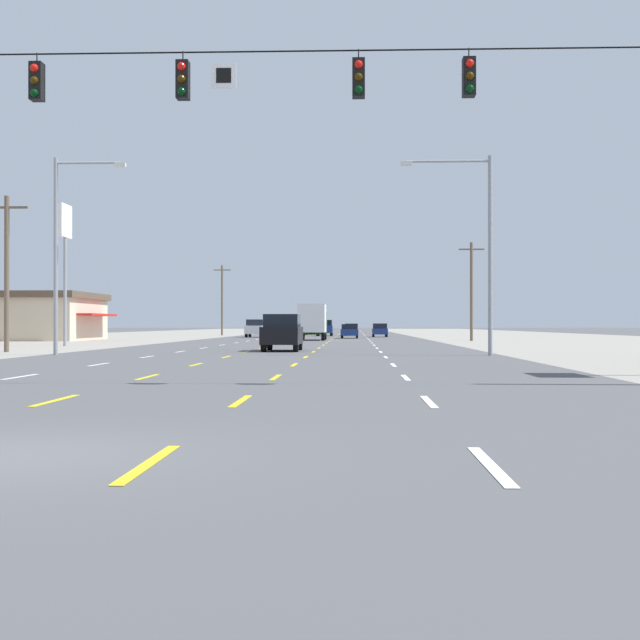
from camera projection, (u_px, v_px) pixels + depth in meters
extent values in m
plane|color=#4C4C4F|center=(308.00, 341.00, 75.78)|extent=(572.00, 572.00, 0.00)
cube|color=gray|center=(19.00, 341.00, 76.71)|extent=(28.00, 440.00, 0.01)
cube|color=gray|center=(604.00, 342.00, 74.84)|extent=(28.00, 440.00, 0.01)
cube|color=white|center=(20.00, 377.00, 24.51)|extent=(0.14, 2.60, 0.01)
cube|color=white|center=(98.00, 364.00, 32.01)|extent=(0.14, 2.60, 0.01)
cube|color=white|center=(147.00, 357.00, 39.50)|extent=(0.14, 2.60, 0.01)
cube|color=white|center=(180.00, 352.00, 47.00)|extent=(0.14, 2.60, 0.01)
cube|color=white|center=(204.00, 348.00, 54.49)|extent=(0.14, 2.60, 0.01)
cube|color=white|center=(222.00, 345.00, 61.99)|extent=(0.14, 2.60, 0.01)
cube|color=white|center=(236.00, 343.00, 69.48)|extent=(0.14, 2.60, 0.01)
cube|color=white|center=(248.00, 341.00, 76.98)|extent=(0.14, 2.60, 0.01)
cube|color=white|center=(257.00, 340.00, 84.47)|extent=(0.14, 2.60, 0.01)
cube|color=white|center=(265.00, 338.00, 91.96)|extent=(0.14, 2.60, 0.01)
cube|color=white|center=(272.00, 337.00, 99.46)|extent=(0.14, 2.60, 0.01)
cube|color=white|center=(277.00, 336.00, 106.95)|extent=(0.14, 2.60, 0.01)
cube|color=white|center=(282.00, 336.00, 114.45)|extent=(0.14, 2.60, 0.01)
cube|color=white|center=(287.00, 335.00, 121.94)|extent=(0.14, 2.60, 0.01)
cube|color=white|center=(291.00, 334.00, 129.44)|extent=(0.14, 2.60, 0.01)
cube|color=white|center=(294.00, 334.00, 136.93)|extent=(0.14, 2.60, 0.01)
cube|color=white|center=(297.00, 333.00, 144.43)|extent=(0.14, 2.60, 0.01)
cube|color=white|center=(300.00, 333.00, 151.92)|extent=(0.14, 2.60, 0.01)
cube|color=white|center=(303.00, 332.00, 159.42)|extent=(0.14, 2.60, 0.01)
cube|color=white|center=(305.00, 332.00, 166.91)|extent=(0.14, 2.60, 0.01)
cube|color=white|center=(307.00, 332.00, 174.40)|extent=(0.14, 2.60, 0.01)
cube|color=white|center=(309.00, 331.00, 181.90)|extent=(0.14, 2.60, 0.01)
cube|color=white|center=(311.00, 331.00, 189.39)|extent=(0.14, 2.60, 0.01)
cube|color=white|center=(312.00, 331.00, 196.89)|extent=(0.14, 2.60, 0.01)
cube|color=white|center=(314.00, 331.00, 204.38)|extent=(0.14, 2.60, 0.01)
cube|color=white|center=(315.00, 330.00, 211.88)|extent=(0.14, 2.60, 0.01)
cube|color=white|center=(317.00, 330.00, 219.37)|extent=(0.14, 2.60, 0.01)
cube|color=white|center=(318.00, 330.00, 226.87)|extent=(0.14, 2.60, 0.01)
cube|color=yellow|center=(55.00, 400.00, 16.89)|extent=(0.14, 2.60, 0.01)
cube|color=yellow|center=(147.00, 377.00, 24.38)|extent=(0.14, 2.60, 0.01)
cube|color=yellow|center=(196.00, 365.00, 31.88)|extent=(0.14, 2.60, 0.01)
cube|color=yellow|center=(226.00, 357.00, 39.37)|extent=(0.14, 2.60, 0.01)
cube|color=yellow|center=(246.00, 352.00, 46.86)|extent=(0.14, 2.60, 0.01)
cube|color=yellow|center=(261.00, 348.00, 54.36)|extent=(0.14, 2.60, 0.01)
cube|color=yellow|center=(272.00, 345.00, 61.85)|extent=(0.14, 2.60, 0.01)
cube|color=yellow|center=(281.00, 343.00, 69.35)|extent=(0.14, 2.60, 0.01)
cube|color=yellow|center=(288.00, 341.00, 76.84)|extent=(0.14, 2.60, 0.01)
cube|color=yellow|center=(294.00, 340.00, 84.34)|extent=(0.14, 2.60, 0.01)
cube|color=yellow|center=(299.00, 338.00, 91.83)|extent=(0.14, 2.60, 0.01)
cube|color=yellow|center=(303.00, 337.00, 99.33)|extent=(0.14, 2.60, 0.01)
cube|color=yellow|center=(307.00, 336.00, 106.82)|extent=(0.14, 2.60, 0.01)
cube|color=yellow|center=(310.00, 336.00, 114.32)|extent=(0.14, 2.60, 0.01)
cube|color=yellow|center=(313.00, 335.00, 121.81)|extent=(0.14, 2.60, 0.01)
cube|color=yellow|center=(315.00, 334.00, 129.30)|extent=(0.14, 2.60, 0.01)
cube|color=yellow|center=(317.00, 334.00, 136.80)|extent=(0.14, 2.60, 0.01)
cube|color=yellow|center=(319.00, 333.00, 144.29)|extent=(0.14, 2.60, 0.01)
cube|color=yellow|center=(321.00, 333.00, 151.79)|extent=(0.14, 2.60, 0.01)
cube|color=yellow|center=(322.00, 332.00, 159.28)|extent=(0.14, 2.60, 0.01)
cube|color=yellow|center=(324.00, 332.00, 166.78)|extent=(0.14, 2.60, 0.01)
cube|color=yellow|center=(325.00, 332.00, 174.27)|extent=(0.14, 2.60, 0.01)
cube|color=yellow|center=(326.00, 331.00, 181.77)|extent=(0.14, 2.60, 0.01)
cube|color=yellow|center=(327.00, 331.00, 189.26)|extent=(0.14, 2.60, 0.01)
cube|color=yellow|center=(328.00, 331.00, 196.76)|extent=(0.14, 2.60, 0.01)
cube|color=yellow|center=(329.00, 331.00, 204.25)|extent=(0.14, 2.60, 0.01)
cube|color=yellow|center=(330.00, 330.00, 211.74)|extent=(0.14, 2.60, 0.01)
cube|color=yellow|center=(331.00, 330.00, 219.24)|extent=(0.14, 2.60, 0.01)
cube|color=yellow|center=(332.00, 330.00, 226.73)|extent=(0.14, 2.60, 0.01)
cube|color=yellow|center=(149.00, 463.00, 9.26)|extent=(0.14, 2.60, 0.01)
cube|color=yellow|center=(241.00, 401.00, 16.75)|extent=(0.14, 2.60, 0.01)
cube|color=yellow|center=(276.00, 377.00, 24.25)|extent=(0.14, 2.60, 0.01)
cube|color=yellow|center=(294.00, 365.00, 31.74)|extent=(0.14, 2.60, 0.01)
cube|color=yellow|center=(306.00, 357.00, 39.24)|extent=(0.14, 2.60, 0.01)
cube|color=yellow|center=(313.00, 352.00, 46.73)|extent=(0.14, 2.60, 0.01)
cube|color=yellow|center=(319.00, 348.00, 54.23)|extent=(0.14, 2.60, 0.01)
cube|color=yellow|center=(323.00, 345.00, 61.72)|extent=(0.14, 2.60, 0.01)
cube|color=yellow|center=(327.00, 343.00, 69.22)|extent=(0.14, 2.60, 0.01)
cube|color=yellow|center=(329.00, 341.00, 76.71)|extent=(0.14, 2.60, 0.01)
cube|color=yellow|center=(331.00, 340.00, 84.21)|extent=(0.14, 2.60, 0.01)
cube|color=yellow|center=(333.00, 338.00, 91.70)|extent=(0.14, 2.60, 0.01)
cube|color=yellow|center=(335.00, 337.00, 99.19)|extent=(0.14, 2.60, 0.01)
cube|color=yellow|center=(336.00, 336.00, 106.69)|extent=(0.14, 2.60, 0.01)
cube|color=yellow|center=(337.00, 336.00, 114.18)|extent=(0.14, 2.60, 0.01)
cube|color=yellow|center=(338.00, 335.00, 121.68)|extent=(0.14, 2.60, 0.01)
cube|color=yellow|center=(339.00, 334.00, 129.17)|extent=(0.14, 2.60, 0.01)
cube|color=yellow|center=(340.00, 334.00, 136.67)|extent=(0.14, 2.60, 0.01)
cube|color=yellow|center=(341.00, 333.00, 144.16)|extent=(0.14, 2.60, 0.01)
cube|color=yellow|center=(341.00, 333.00, 151.66)|extent=(0.14, 2.60, 0.01)
cube|color=yellow|center=(342.00, 332.00, 159.15)|extent=(0.14, 2.60, 0.01)
cube|color=yellow|center=(343.00, 332.00, 166.65)|extent=(0.14, 2.60, 0.01)
cube|color=yellow|center=(343.00, 332.00, 174.14)|extent=(0.14, 2.60, 0.01)
cube|color=yellow|center=(344.00, 331.00, 181.63)|extent=(0.14, 2.60, 0.01)
cube|color=yellow|center=(344.00, 331.00, 189.13)|extent=(0.14, 2.60, 0.01)
cube|color=yellow|center=(344.00, 331.00, 196.62)|extent=(0.14, 2.60, 0.01)
cube|color=yellow|center=(345.00, 331.00, 204.12)|extent=(0.14, 2.60, 0.01)
cube|color=yellow|center=(345.00, 330.00, 211.61)|extent=(0.14, 2.60, 0.01)
cube|color=yellow|center=(345.00, 330.00, 219.11)|extent=(0.14, 2.60, 0.01)
cube|color=yellow|center=(346.00, 330.00, 226.60)|extent=(0.14, 2.60, 0.01)
cube|color=white|center=(490.00, 465.00, 9.13)|extent=(0.14, 2.60, 0.01)
cube|color=white|center=(429.00, 402.00, 16.62)|extent=(0.14, 2.60, 0.01)
cube|color=white|center=(406.00, 378.00, 24.12)|extent=(0.14, 2.60, 0.01)
cube|color=white|center=(393.00, 365.00, 31.61)|extent=(0.14, 2.60, 0.01)
cube|color=white|center=(386.00, 357.00, 39.11)|extent=(0.14, 2.60, 0.01)
cube|color=white|center=(381.00, 352.00, 46.60)|extent=(0.14, 2.60, 0.01)
cube|color=white|center=(377.00, 348.00, 54.09)|extent=(0.14, 2.60, 0.01)
cube|color=white|center=(374.00, 345.00, 61.59)|extent=(0.14, 2.60, 0.01)
cube|color=white|center=(372.00, 343.00, 69.08)|extent=(0.14, 2.60, 0.01)
cube|color=white|center=(370.00, 341.00, 76.58)|extent=(0.14, 2.60, 0.01)
cube|color=white|center=(369.00, 340.00, 84.07)|extent=(0.14, 2.60, 0.01)
cube|color=white|center=(368.00, 338.00, 91.57)|extent=(0.14, 2.60, 0.01)
cube|color=white|center=(367.00, 337.00, 99.06)|extent=(0.14, 2.60, 0.01)
cube|color=white|center=(366.00, 336.00, 106.56)|extent=(0.14, 2.60, 0.01)
cube|color=white|center=(365.00, 336.00, 114.05)|extent=(0.14, 2.60, 0.01)
cube|color=white|center=(364.00, 335.00, 121.55)|extent=(0.14, 2.60, 0.01)
cube|color=white|center=(364.00, 334.00, 129.04)|extent=(0.14, 2.60, 0.01)
cube|color=white|center=(363.00, 334.00, 136.53)|extent=(0.14, 2.60, 0.01)
cube|color=white|center=(363.00, 333.00, 144.03)|extent=(0.14, 2.60, 0.01)
cube|color=white|center=(362.00, 333.00, 151.52)|extent=(0.14, 2.60, 0.01)
cube|color=white|center=(362.00, 332.00, 159.02)|extent=(0.14, 2.60, 0.01)
cube|color=white|center=(361.00, 332.00, 166.51)|extent=(0.14, 2.60, 0.01)
cube|color=white|center=(361.00, 332.00, 174.01)|extent=(0.14, 2.60, 0.01)
cube|color=white|center=(361.00, 331.00, 181.50)|extent=(0.14, 2.60, 0.01)
cube|color=white|center=(361.00, 331.00, 189.00)|extent=(0.14, 2.60, 0.01)
cube|color=white|center=(360.00, 331.00, 196.49)|extent=(0.14, 2.60, 0.01)
cube|color=white|center=(360.00, 331.00, 203.99)|extent=(0.14, 2.60, 0.01)
cube|color=white|center=(360.00, 330.00, 211.48)|extent=(0.14, 2.60, 0.01)
cube|color=white|center=(360.00, 330.00, 218.97)|extent=(0.14, 2.60, 0.01)
cube|color=white|center=(359.00, 330.00, 226.47)|extent=(0.14, 2.60, 0.01)
cylinder|color=black|center=(194.00, 52.00, 21.69)|extent=(26.56, 0.04, 0.04)
cube|color=white|center=(224.00, 76.00, 21.60)|extent=(0.60, 0.04, 0.60)
cube|color=black|center=(224.00, 75.00, 21.58)|extent=(0.36, 0.01, 0.36)
cube|color=black|center=(37.00, 82.00, 21.73)|extent=(0.30, 0.34, 0.92)
cylinder|color=black|center=(37.00, 58.00, 21.74)|extent=(0.03, 0.03, 0.24)
sphere|color=red|center=(34.00, 68.00, 21.55)|extent=(0.20, 0.20, 0.20)
sphere|color=#352202|center=(34.00, 80.00, 21.55)|extent=(0.20, 0.20, 0.20)
sphere|color=black|center=(34.00, 93.00, 21.55)|extent=(0.20, 0.20, 0.20)
cube|color=black|center=(469.00, 77.00, 21.34)|extent=(0.30, 0.34, 0.92)
cylinder|color=black|center=(469.00, 53.00, 21.34)|extent=(0.03, 0.03, 0.24)
sphere|color=red|center=(470.00, 63.00, 21.16)|extent=(0.20, 0.20, 0.20)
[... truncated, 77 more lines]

